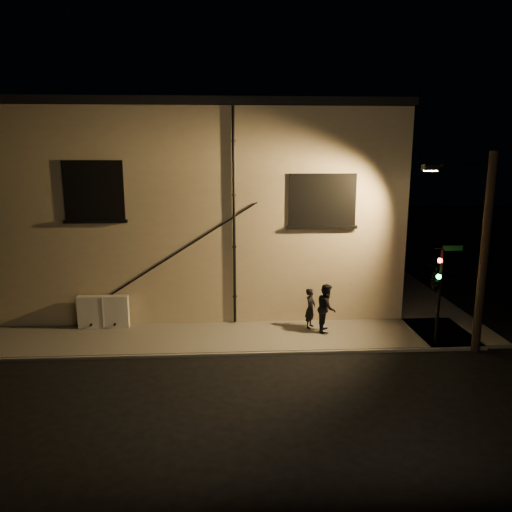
{
  "coord_description": "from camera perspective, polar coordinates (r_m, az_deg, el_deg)",
  "views": [
    {
      "loc": [
        -2.1,
        -15.99,
        6.91
      ],
      "look_at": [
        -1.03,
        1.8,
        3.07
      ],
      "focal_mm": 35.0,
      "sensor_mm": 36.0,
      "label": 1
    }
  ],
  "objects": [
    {
      "name": "traffic_signal",
      "position": [
        18.31,
        19.89,
        -2.51
      ],
      "size": [
        1.35,
        2.09,
        3.54
      ],
      "color": "black",
      "rests_on": "sidewalk"
    },
    {
      "name": "building",
      "position": [
        25.13,
        -5.52,
        6.37
      ],
      "size": [
        16.2,
        12.23,
        8.8
      ],
      "color": "beige",
      "rests_on": "ground"
    },
    {
      "name": "streetlamp_pole",
      "position": [
        18.35,
        24.29,
        0.87
      ],
      "size": [
        2.02,
        1.38,
        6.85
      ],
      "color": "black",
      "rests_on": "ground"
    },
    {
      "name": "utility_cabinet",
      "position": [
        20.25,
        -17.03,
        -6.11
      ],
      "size": [
        1.92,
        0.32,
        1.27
      ],
      "primitive_type": "cube",
      "color": "silver",
      "rests_on": "sidewalk"
    },
    {
      "name": "pedestrian_a",
      "position": [
        19.45,
        6.23,
        -5.94
      ],
      "size": [
        0.6,
        0.68,
        1.55
      ],
      "primitive_type": "imported",
      "rotation": [
        0.0,
        0.0,
        1.05
      ],
      "color": "black",
      "rests_on": "sidewalk"
    },
    {
      "name": "ground",
      "position": [
        17.55,
        3.78,
        -11.08
      ],
      "size": [
        90.0,
        90.0,
        0.0
      ],
      "primitive_type": "plane",
      "color": "black"
    },
    {
      "name": "pedestrian_b",
      "position": [
        19.1,
        8.06,
        -5.88
      ],
      "size": [
        0.87,
        1.02,
        1.84
      ],
      "primitive_type": "imported",
      "rotation": [
        0.0,
        0.0,
        1.35
      ],
      "color": "black",
      "rests_on": "sidewalk"
    },
    {
      "name": "sidewalk",
      "position": [
        21.76,
        5.55,
        -6.27
      ],
      "size": [
        21.0,
        16.0,
        0.12
      ],
      "color": "slate",
      "rests_on": "ground"
    }
  ]
}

